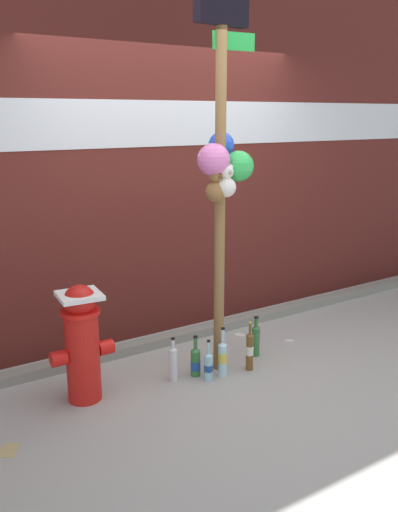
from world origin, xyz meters
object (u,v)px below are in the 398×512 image
bottle_0 (196,361)px  bottle_1 (173,362)px  memorial_post (222,142)px  bottle_3 (223,357)px  bottle_5 (208,366)px  fire_hydrant (82,341)px  bottle_4 (256,339)px  bottle_2 (250,350)px

bottle_0 → bottle_1: size_ratio=0.95×
bottle_0 → memorial_post: bearing=-3.9°
bottle_3 → bottle_5: bottle_3 is taller
bottle_1 → bottle_3: bottle_3 is taller
bottle_0 → bottle_3: (0.17, -0.11, 0.03)m
memorial_post → bottle_1: (-0.40, 0.04, -1.61)m
fire_hydrant → bottle_5: bearing=-14.9°
memorial_post → bottle_4: bearing=7.4°
memorial_post → bottle_3: bearing=-114.5°
bottle_1 → bottle_5: 0.27m
bottle_0 → bottle_2: (0.41, -0.14, 0.05)m
bottle_1 → bottle_4: bearing=0.7°
fire_hydrant → bottle_5: 0.97m
memorial_post → bottle_1: memorial_post is taller
bottle_4 → bottle_0: bearing=-176.6°
bottle_1 → bottle_5: bearing=-31.8°
bottle_1 → bottle_0: bearing=-8.3°
bottle_2 → bottle_5: (-0.37, 0.03, -0.05)m
memorial_post → bottle_3: 1.61m
memorial_post → fire_hydrant: bearing=172.5°
fire_hydrant → bottle_0: (0.84, -0.12, -0.32)m
bottle_3 → memorial_post: bearing=65.5°
bottle_0 → bottle_4: (0.61, 0.04, 0.03)m
bottle_0 → bottle_1: (-0.18, 0.03, 0.03)m
bottle_0 → bottle_3: 0.21m
fire_hydrant → bottle_2: 1.31m
bottle_1 → bottle_4: same height
bottle_3 → bottle_4: bottle_3 is taller
memorial_post → bottle_1: 1.66m
memorial_post → bottle_0: memorial_post is taller
memorial_post → bottle_2: bearing=-33.8°
bottle_3 → bottle_5: bearing=-179.5°
bottle_2 → bottle_4: bottle_2 is taller
fire_hydrant → bottle_2: (1.25, -0.27, -0.28)m
memorial_post → bottle_3: size_ratio=7.37×
bottle_2 → fire_hydrant: bearing=168.0°
bottle_1 → bottle_5: size_ratio=1.07×
bottle_3 → bottle_5: 0.14m
memorial_post → fire_hydrant: size_ratio=3.44×
fire_hydrant → bottle_0: size_ratio=2.59×
bottle_2 → bottle_3: 0.24m
fire_hydrant → bottle_1: 0.73m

